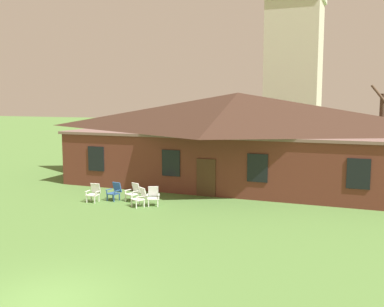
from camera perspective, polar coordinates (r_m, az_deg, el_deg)
The scene contains 9 objects.
ground_plane at distance 12.94m, azimuth -18.33°, elevation -17.86°, with size 200.00×200.00×0.00m, color #517A38.
brick_building at distance 28.84m, azimuth 5.89°, elevation 2.18°, with size 20.76×10.40×5.78m.
dome_tower at distance 43.40m, azimuth 13.03°, elevation 12.15°, with size 5.18×5.18×20.38m.
lawn_chair_by_porch at distance 23.86m, azimuth -12.54°, elevation -4.91°, with size 0.66×0.69×0.96m.
lawn_chair_near_door at distance 23.97m, azimuth -9.93°, elevation -4.79°, with size 0.72×0.76×0.96m.
lawn_chair_left_end at distance 23.63m, azimuth -7.57°, elevation -4.91°, with size 0.77×0.82×0.96m.
lawn_chair_middle at distance 22.40m, azimuth -6.73°, elevation -5.56°, with size 0.84×0.87×0.96m.
lawn_chair_right_end at distance 22.58m, azimuth -5.02°, elevation -5.44°, with size 0.80×0.84×0.96m.
bare_tree_beside_building at distance 30.19m, azimuth 23.36°, elevation 2.49°, with size 1.80×1.81×6.26m.
Camera 1 is at (7.65, -8.94, 5.37)m, focal length 41.36 mm.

